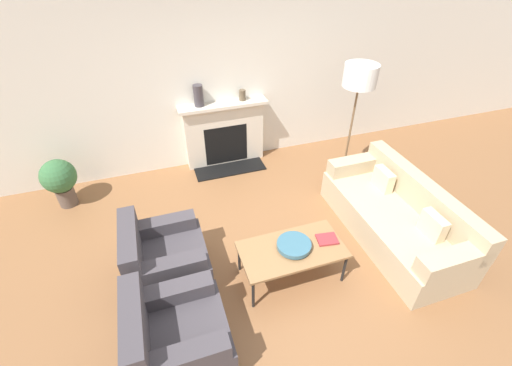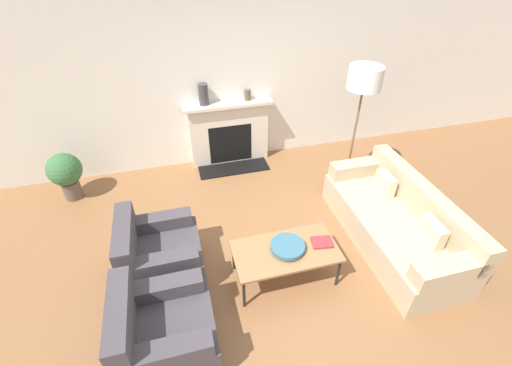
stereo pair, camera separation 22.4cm
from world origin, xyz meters
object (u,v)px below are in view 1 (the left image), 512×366
Objects in this scene: bowl at (294,245)px; book at (327,239)px; fireplace at (225,134)px; floor_lamp at (359,83)px; couch at (396,217)px; mantel_vase_center_left at (242,95)px; mantel_vase_left at (198,96)px; armchair_far at (164,259)px; coffee_table at (292,251)px; potted_plant at (60,179)px; armchair_near at (176,337)px.

book is at bearing -1.52° from bowl.
floor_lamp is (1.64, -1.11, 1.07)m from fireplace.
couch reaches higher than bowl.
fireplace reaches higher than couch.
mantel_vase_center_left is (-1.31, 2.42, 0.86)m from couch.
bowl is at bearing -87.29° from fireplace.
book is at bearing -79.61° from couch.
book is at bearing -71.32° from mantel_vase_left.
mantel_vase_left is (-2.00, 1.12, -0.35)m from floor_lamp.
coffee_table is at bearing -107.15° from armchair_far.
mantel_vase_left reaches higher than coffee_table.
couch is 1.14m from book.
fireplace is 1.66× the size of armchair_far.
mantel_vase_center_left is (-1.31, 1.12, -0.43)m from floor_lamp.
couch is at bearing -61.53° from mantel_vase_center_left.
bowl is at bearing -40.34° from potted_plant.
armchair_far is 0.74× the size of coffee_table.
potted_plant reaches higher than bowl.
fireplace reaches higher than coffee_table.
couch is 6.41× the size of mantel_vase_left.
coffee_table is 2.45m from floor_lamp.
floor_lamp reaches higher than mantel_vase_center_left.
bowl is (0.02, 0.01, 0.07)m from coffee_table.
fireplace reaches higher than armchair_far.
bowl is 2.39m from floor_lamp.
armchair_far is at bearing -125.75° from mantel_vase_center_left.
book is 0.34× the size of potted_plant.
floor_lamp is (1.51, 1.49, 1.10)m from bowl.
coffee_table is 0.08m from bowl.
mantel_vase_center_left reaches higher than coffee_table.
book is at bearing -85.70° from mantel_vase_center_left.
couch is 1.83m from floor_lamp.
floor_lamp is at bearing 180.00° from couch.
fireplace is 5.62× the size of book.
armchair_near is 3.41m from mantel_vase_left.
bowl is 1.16× the size of mantel_vase_left.
fireplace is 0.71m from mantel_vase_center_left.
couch is 2.46× the size of armchair_near.
armchair_near reaches higher than potted_plant.
armchair_far is at bearing -159.63° from floor_lamp.
couch is 2.99m from armchair_near.
armchair_near is at bearing -158.64° from bowl.
mantel_vase_left is (0.89, 2.20, 0.93)m from armchair_far.
fireplace is 1.23× the size of coffee_table.
couch is 2.90m from armchair_far.
mantel_vase_left is 2.29m from potted_plant.
book is (1.78, 0.53, 0.15)m from armchair_near.
fireplace reaches higher than book.
armchair_far is at bearing 175.49° from book.
book is 0.14× the size of floor_lamp.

